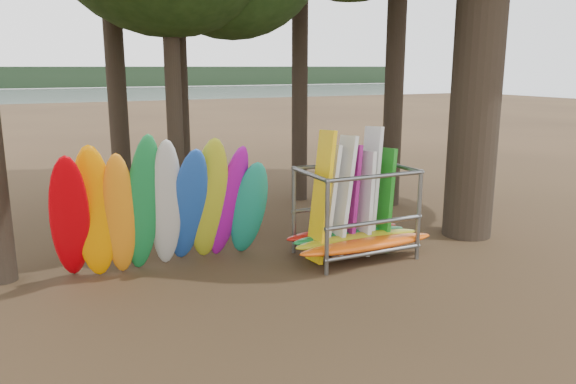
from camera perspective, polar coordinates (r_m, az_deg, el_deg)
name	(u,v)px	position (r m, az deg, el deg)	size (l,w,h in m)	color
ground	(303,278)	(11.17, 1.57, -8.75)	(120.00, 120.00, 0.00)	#47331E
lake	(68,103)	(69.56, -21.46, 8.44)	(160.00, 160.00, 0.00)	gray
far_shore	(47,77)	(119.39, -23.30, 10.66)	(160.00, 4.00, 4.00)	black
kayak_row	(168,209)	(11.26, -12.12, -1.72)	(4.35, 2.02, 3.05)	#DA0009
storage_rack	(355,215)	(12.25, 6.80, -2.37)	(3.22, 1.56, 2.81)	slate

